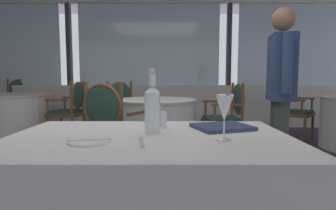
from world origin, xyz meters
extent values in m
plane|color=#47384C|center=(0.00, 0.00, 0.00)|extent=(13.12, 13.12, 0.00)
cube|color=silver|center=(0.00, 3.43, 0.42)|extent=(10.09, 0.12, 0.85)
cube|color=silver|center=(0.00, 3.45, 1.65)|extent=(2.78, 0.02, 1.59)
cube|color=#333338|center=(-1.58, 3.43, 1.65)|extent=(0.08, 0.14, 1.59)
cube|color=silver|center=(3.16, 3.45, 1.65)|extent=(2.78, 0.02, 1.59)
cube|color=#333338|center=(1.58, 3.43, 1.65)|extent=(0.08, 0.14, 1.59)
cube|color=silver|center=(0.29, -0.93, 0.72)|extent=(1.32, 0.88, 0.02)
cylinder|color=white|center=(0.05, -1.07, 0.74)|extent=(0.18, 0.18, 0.01)
cube|color=silver|center=(0.05, -1.07, 0.74)|extent=(0.18, 0.05, 0.00)
cube|color=silver|center=(0.27, -1.07, 0.73)|extent=(0.04, 0.19, 0.00)
cylinder|color=white|center=(0.30, -0.86, 0.83)|extent=(0.08, 0.08, 0.20)
cone|color=white|center=(0.30, -0.86, 0.95)|extent=(0.08, 0.08, 0.03)
cylinder|color=white|center=(0.30, -0.86, 0.99)|extent=(0.03, 0.03, 0.06)
sphere|color=silver|center=(0.30, -0.86, 1.03)|extent=(0.03, 0.03, 0.03)
cylinder|color=white|center=(0.62, -1.02, 0.73)|extent=(0.06, 0.06, 0.00)
cylinder|color=white|center=(0.62, -1.02, 0.78)|extent=(0.01, 0.01, 0.08)
cone|color=white|center=(0.62, -1.02, 0.87)|extent=(0.08, 0.08, 0.11)
cylinder|color=white|center=(0.33, -0.70, 0.77)|extent=(0.07, 0.07, 0.09)
cube|color=#2D3856|center=(0.66, -0.75, 0.74)|extent=(0.34, 0.32, 0.02)
cube|color=brown|center=(2.44, 2.27, 0.42)|extent=(0.65, 0.65, 0.05)
cube|color=#284738|center=(2.44, 2.27, 0.46)|extent=(0.60, 0.60, 0.04)
cylinder|color=brown|center=(2.72, 2.29, 0.20)|extent=(0.04, 0.04, 0.39)
cylinder|color=brown|center=(2.45, 1.99, 0.20)|extent=(0.04, 0.04, 0.39)
cylinder|color=brown|center=(2.43, 2.56, 0.20)|extent=(0.04, 0.04, 0.39)
cylinder|color=brown|center=(2.16, 2.26, 0.20)|extent=(0.04, 0.04, 0.39)
cylinder|color=brown|center=(2.43, 2.56, 0.67)|extent=(0.04, 0.04, 0.47)
cylinder|color=brown|center=(2.16, 2.26, 0.67)|extent=(0.04, 0.04, 0.47)
ellipsoid|color=#284738|center=(2.28, 2.42, 0.70)|extent=(0.30, 0.32, 0.39)
torus|color=brown|center=(2.28, 2.42, 0.70)|extent=(0.30, 0.32, 0.41)
cube|color=brown|center=(2.62, 2.44, 0.66)|extent=(0.30, 0.27, 0.03)
cylinder|color=brown|center=(2.73, 2.35, 0.55)|extent=(0.03, 0.03, 0.22)
cube|color=brown|center=(2.29, 2.07, 0.66)|extent=(0.30, 0.27, 0.03)
cylinder|color=brown|center=(2.39, 1.98, 0.55)|extent=(0.03, 0.03, 0.22)
cylinder|color=silver|center=(0.22, 1.32, 0.72)|extent=(1.03, 1.03, 0.02)
cylinder|color=silver|center=(0.22, 1.32, 0.36)|extent=(1.00, 1.00, 0.71)
cube|color=brown|center=(-0.27, 2.02, 0.42)|extent=(0.64, 0.64, 0.05)
cube|color=#284738|center=(-0.27, 2.02, 0.46)|extent=(0.59, 0.59, 0.04)
cylinder|color=brown|center=(0.01, 1.97, 0.20)|extent=(0.04, 0.04, 0.39)
cylinder|color=brown|center=(-0.32, 1.74, 0.20)|extent=(0.04, 0.04, 0.39)
cylinder|color=brown|center=(-0.22, 2.30, 0.20)|extent=(0.04, 0.04, 0.39)
cylinder|color=brown|center=(-0.55, 2.07, 0.20)|extent=(0.04, 0.04, 0.39)
cylinder|color=brown|center=(-0.22, 2.30, 0.70)|extent=(0.04, 0.04, 0.50)
cylinder|color=brown|center=(-0.55, 2.07, 0.70)|extent=(0.04, 0.04, 0.50)
ellipsoid|color=#284738|center=(-0.39, 2.20, 0.72)|extent=(0.35, 0.27, 0.42)
torus|color=brown|center=(-0.39, 2.20, 0.72)|extent=(0.38, 0.28, 0.44)
cube|color=brown|center=(-0.05, 2.15, 0.66)|extent=(0.24, 0.32, 0.03)
cylinder|color=brown|center=(0.03, 2.03, 0.55)|extent=(0.03, 0.03, 0.22)
cube|color=brown|center=(-0.46, 1.86, 0.66)|extent=(0.24, 0.32, 0.03)
cylinder|color=brown|center=(-0.38, 1.75, 0.55)|extent=(0.03, 0.03, 0.22)
cube|color=brown|center=(-0.14, 0.54, 0.42)|extent=(0.61, 0.61, 0.05)
cube|color=#284738|center=(-0.14, 0.54, 0.47)|extent=(0.56, 0.56, 0.04)
cylinder|color=brown|center=(-0.24, 0.81, 0.20)|extent=(0.04, 0.04, 0.40)
cylinder|color=brown|center=(0.13, 0.64, 0.20)|extent=(0.04, 0.04, 0.40)
cylinder|color=brown|center=(-0.41, 0.45, 0.20)|extent=(0.04, 0.04, 0.40)
cylinder|color=brown|center=(-0.04, 0.28, 0.20)|extent=(0.04, 0.04, 0.40)
cylinder|color=brown|center=(-0.41, 0.45, 0.71)|extent=(0.04, 0.04, 0.51)
cylinder|color=brown|center=(-0.04, 0.28, 0.71)|extent=(0.04, 0.04, 0.51)
ellipsoid|color=#284738|center=(-0.23, 0.35, 0.73)|extent=(0.38, 0.21, 0.43)
torus|color=brown|center=(-0.23, 0.35, 0.73)|extent=(0.42, 0.22, 0.44)
cube|color=brown|center=(-0.36, 0.67, 0.67)|extent=(0.19, 0.35, 0.03)
cylinder|color=brown|center=(-0.30, 0.79, 0.56)|extent=(0.03, 0.03, 0.22)
cube|color=brown|center=(0.09, 0.45, 0.67)|extent=(0.19, 0.35, 0.03)
cylinder|color=brown|center=(0.15, 0.58, 0.56)|extent=(0.03, 0.03, 0.22)
cube|color=brown|center=(1.08, 1.39, 0.43)|extent=(0.50, 0.50, 0.05)
cube|color=#284738|center=(1.08, 1.39, 0.47)|extent=(0.46, 0.46, 0.04)
cylinder|color=brown|center=(0.89, 1.18, 0.20)|extent=(0.04, 0.04, 0.41)
cylinder|color=brown|center=(0.86, 1.58, 0.20)|extent=(0.04, 0.04, 0.41)
cylinder|color=brown|center=(1.29, 1.21, 0.20)|extent=(0.04, 0.04, 0.41)
cylinder|color=brown|center=(1.26, 1.61, 0.20)|extent=(0.04, 0.04, 0.41)
cylinder|color=brown|center=(1.29, 1.21, 0.70)|extent=(0.04, 0.04, 0.48)
cylinder|color=brown|center=(1.26, 1.61, 0.70)|extent=(0.04, 0.04, 0.48)
ellipsoid|color=#284738|center=(1.29, 1.41, 0.72)|extent=(0.08, 0.39, 0.40)
torus|color=brown|center=(1.29, 1.41, 0.72)|extent=(0.07, 0.42, 0.41)
cube|color=brown|center=(1.08, 1.14, 0.68)|extent=(0.37, 0.07, 0.03)
cylinder|color=brown|center=(0.94, 1.13, 0.57)|extent=(0.03, 0.03, 0.22)
cube|color=brown|center=(1.04, 1.64, 0.68)|extent=(0.37, 0.07, 0.03)
cylinder|color=brown|center=(0.89, 1.63, 0.57)|extent=(0.03, 0.03, 0.22)
cylinder|color=silver|center=(-2.19, 2.33, 0.72)|extent=(1.25, 1.25, 0.02)
cylinder|color=silver|center=(-2.19, 2.33, 0.36)|extent=(1.21, 1.21, 0.71)
cube|color=brown|center=(-2.53, 3.23, 0.45)|extent=(0.59, 0.59, 0.05)
cube|color=#284738|center=(-2.53, 3.23, 0.49)|extent=(0.55, 0.55, 0.04)
cylinder|color=brown|center=(-2.27, 3.12, 0.21)|extent=(0.04, 0.04, 0.43)
cylinder|color=brown|center=(-2.65, 2.97, 0.21)|extent=(0.04, 0.04, 0.43)
cylinder|color=brown|center=(-2.42, 3.49, 0.21)|extent=(0.04, 0.04, 0.43)
cylinder|color=brown|center=(-2.79, 3.35, 0.21)|extent=(0.04, 0.04, 0.43)
cylinder|color=brown|center=(-2.42, 3.49, 0.73)|extent=(0.04, 0.04, 0.51)
cylinder|color=brown|center=(-2.79, 3.35, 0.73)|extent=(0.04, 0.04, 0.51)
ellipsoid|color=#284738|center=(-2.61, 3.43, 0.75)|extent=(0.38, 0.19, 0.43)
torus|color=brown|center=(-2.61, 3.43, 0.75)|extent=(0.42, 0.19, 0.44)
cube|color=brown|center=(-2.29, 3.30, 0.70)|extent=(0.17, 0.36, 0.03)
cylinder|color=brown|center=(-2.24, 3.17, 0.59)|extent=(0.03, 0.03, 0.22)
cube|color=brown|center=(-2.76, 3.12, 0.70)|extent=(0.17, 0.36, 0.03)
cylinder|color=brown|center=(-2.71, 2.99, 0.59)|extent=(0.03, 0.03, 0.22)
cube|color=brown|center=(-1.23, 2.18, 0.43)|extent=(0.53, 0.53, 0.05)
cube|color=#284738|center=(-1.23, 2.18, 0.47)|extent=(0.48, 0.48, 0.04)
cylinder|color=brown|center=(-1.46, 2.02, 0.20)|extent=(0.04, 0.04, 0.40)
cylinder|color=brown|center=(-1.40, 2.41, 0.20)|extent=(0.04, 0.04, 0.40)
cylinder|color=brown|center=(-1.07, 1.95, 0.20)|extent=(0.04, 0.04, 0.40)
cylinder|color=brown|center=(-1.01, 2.35, 0.20)|extent=(0.04, 0.04, 0.40)
cylinder|color=brown|center=(-1.07, 1.95, 0.70)|extent=(0.04, 0.04, 0.50)
cylinder|color=brown|center=(-1.01, 2.35, 0.70)|extent=(0.04, 0.04, 0.50)
ellipsoid|color=#284738|center=(-1.02, 2.15, 0.72)|extent=(0.11, 0.39, 0.42)
torus|color=brown|center=(-1.02, 2.15, 0.72)|extent=(0.10, 0.43, 0.43)
cube|color=brown|center=(-1.29, 1.94, 0.67)|extent=(0.37, 0.09, 0.03)
cylinder|color=brown|center=(-1.43, 1.96, 0.56)|extent=(0.03, 0.03, 0.22)
cube|color=brown|center=(-1.21, 2.43, 0.67)|extent=(0.37, 0.09, 0.03)
cylinder|color=brown|center=(-1.35, 2.45, 0.56)|extent=(0.03, 0.03, 0.22)
cylinder|color=#424C42|center=(1.40, 0.27, 0.40)|extent=(0.13, 0.13, 0.80)
cylinder|color=#424C42|center=(1.43, 0.45, 0.40)|extent=(0.13, 0.13, 0.80)
cube|color=#334770|center=(1.41, 0.36, 1.09)|extent=(0.26, 0.39, 0.60)
sphere|color=#9E7051|center=(1.41, 0.36, 1.52)|extent=(0.21, 0.21, 0.21)
cylinder|color=#334770|center=(1.37, 0.14, 1.12)|extent=(0.09, 0.09, 0.51)
cylinder|color=#334770|center=(1.45, 0.58, 1.12)|extent=(0.09, 0.09, 0.51)
camera|label=1|loc=(0.38, -2.23, 1.00)|focal=30.11mm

